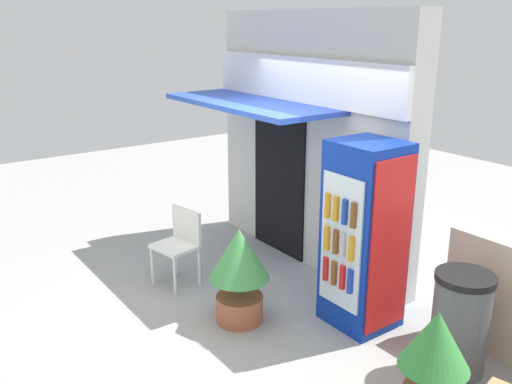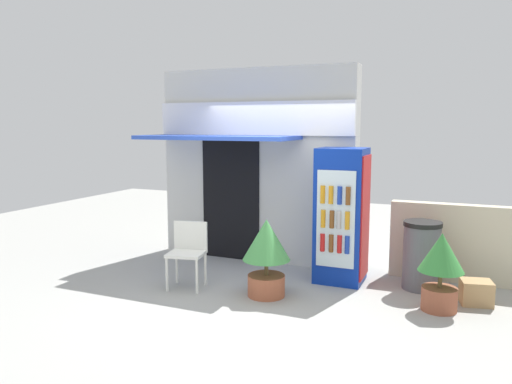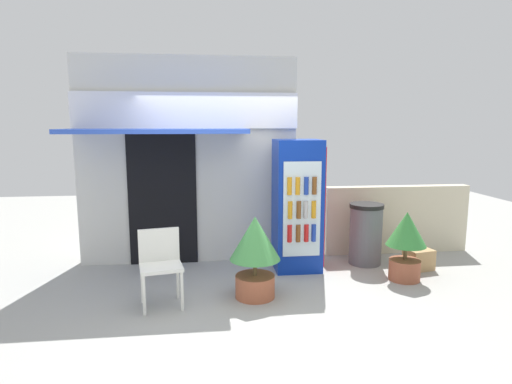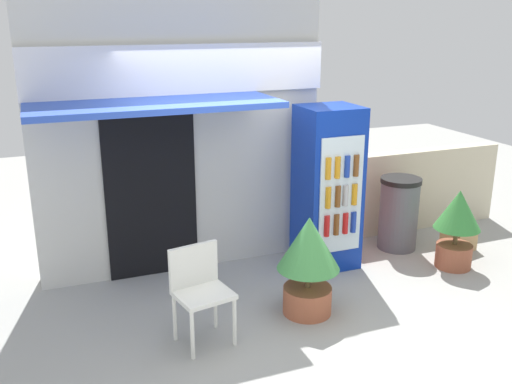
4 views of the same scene
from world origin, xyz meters
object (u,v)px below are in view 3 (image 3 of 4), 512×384
(potted_plant_curbside, at_px, (406,240))
(cardboard_box, at_px, (419,259))
(potted_plant_near_shop, at_px, (255,250))
(plastic_chair, at_px, (160,260))
(trash_bin, at_px, (366,234))
(drink_cooler, at_px, (298,205))

(potted_plant_curbside, bearing_deg, cardboard_box, 44.02)
(potted_plant_near_shop, bearing_deg, plastic_chair, -176.34)
(plastic_chair, height_order, trash_bin, trash_bin)
(potted_plant_near_shop, relative_size, trash_bin, 1.09)
(potted_plant_curbside, relative_size, cardboard_box, 2.60)
(potted_plant_near_shop, height_order, potted_plant_curbside, potted_plant_near_shop)
(drink_cooler, relative_size, potted_plant_curbside, 2.00)
(drink_cooler, bearing_deg, trash_bin, 5.19)
(cardboard_box, bearing_deg, potted_plant_curbside, -135.98)
(drink_cooler, bearing_deg, potted_plant_near_shop, -126.75)
(drink_cooler, relative_size, potted_plant_near_shop, 1.87)
(trash_bin, bearing_deg, potted_plant_curbside, -69.29)
(potted_plant_curbside, height_order, cardboard_box, potted_plant_curbside)
(cardboard_box, bearing_deg, plastic_chair, -167.37)
(drink_cooler, xyz_separation_m, potted_plant_near_shop, (-0.73, -0.98, -0.34))
(cardboard_box, bearing_deg, potted_plant_near_shop, -163.51)
(potted_plant_curbside, height_order, trash_bin, potted_plant_curbside)
(plastic_chair, xyz_separation_m, cardboard_box, (3.60, 0.81, -0.38))
(drink_cooler, bearing_deg, cardboard_box, -7.91)
(plastic_chair, xyz_separation_m, potted_plant_curbside, (3.20, 0.41, 0.02))
(plastic_chair, distance_m, trash_bin, 3.14)
(drink_cooler, xyz_separation_m, trash_bin, (1.07, 0.10, -0.48))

